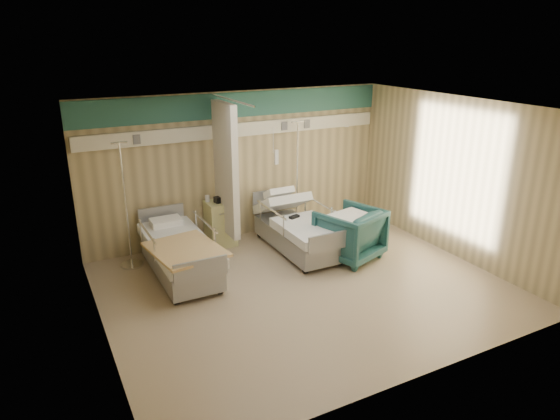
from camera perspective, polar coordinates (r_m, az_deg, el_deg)
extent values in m
cube|color=tan|center=(7.96, 2.83, -8.79)|extent=(6.00, 5.00, 0.00)
cube|color=tan|center=(9.55, -4.59, 5.06)|extent=(6.00, 0.04, 2.80)
cube|color=tan|center=(5.55, 16.20, -6.57)|extent=(6.00, 0.04, 2.80)
cube|color=tan|center=(6.51, -20.50, -3.13)|extent=(0.04, 5.00, 2.80)
cube|color=tan|center=(9.23, 19.36, 3.50)|extent=(0.04, 5.00, 2.80)
cube|color=silver|center=(7.08, 3.21, 11.61)|extent=(6.00, 5.00, 0.04)
cube|color=#2B655C|center=(9.31, -4.74, 11.91)|extent=(6.00, 0.04, 0.45)
cube|color=silver|center=(9.35, -4.59, 9.15)|extent=(5.88, 0.08, 0.25)
cylinder|color=silver|center=(8.29, -5.61, 12.42)|extent=(0.03, 1.80, 0.03)
cube|color=beige|center=(8.85, -6.20, 4.59)|extent=(0.12, 0.90, 2.35)
cube|color=#D1CF83|center=(9.38, -6.81, -1.52)|extent=(0.50, 0.48, 0.85)
imported|color=#1F4E4F|center=(8.84, 7.95, -2.70)|extent=(1.25, 1.27, 0.91)
cube|color=white|center=(8.67, 8.17, 0.32)|extent=(0.76, 0.71, 0.07)
cylinder|color=silver|center=(10.21, 1.90, -2.09)|extent=(0.39, 0.39, 0.03)
cylinder|color=silver|center=(9.86, 1.97, 3.75)|extent=(0.04, 0.04, 2.19)
cylinder|color=silver|center=(9.62, 2.04, 10.04)|extent=(0.26, 0.03, 0.03)
cylinder|color=silver|center=(9.01, -16.55, -5.99)|extent=(0.39, 0.39, 0.03)
cylinder|color=silver|center=(8.62, -17.21, 0.36)|extent=(0.03, 0.03, 2.14)
cylinder|color=silver|center=(8.35, -17.94, 7.33)|extent=(0.26, 0.03, 0.03)
cube|color=black|center=(9.00, 1.64, -0.77)|extent=(0.22, 0.14, 0.04)
cube|color=tan|center=(7.79, -10.74, -4.45)|extent=(1.13, 1.35, 0.04)
cube|color=black|center=(9.20, -6.88, 1.22)|extent=(0.22, 0.17, 0.11)
cylinder|color=white|center=(9.26, -8.30, 1.31)|extent=(0.09, 0.09, 0.12)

